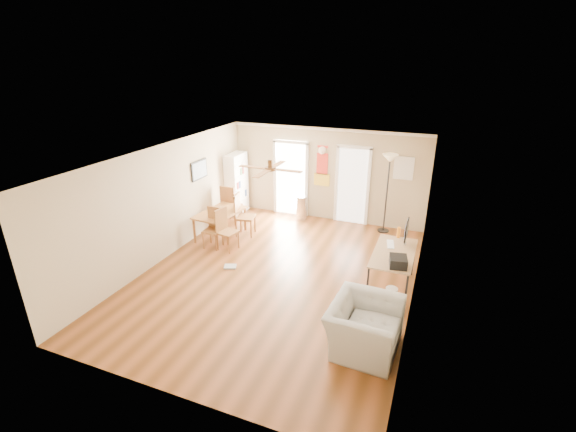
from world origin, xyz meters
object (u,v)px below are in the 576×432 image
at_px(computer_desk, 392,271).
at_px(printer, 398,262).
at_px(bookshelf, 237,184).
at_px(dining_chair_far, 232,204).
at_px(trash_can, 301,207).
at_px(wastebasket_a, 364,296).
at_px(dining_chair_near, 212,229).
at_px(dining_table, 221,224).
at_px(armchair, 364,326).
at_px(dining_chair_right_a, 245,215).
at_px(wastebasket_b, 391,294).
at_px(dining_chair_right_b, 228,230).
at_px(torchiere_lamp, 387,194).

xyz_separation_m(computer_desk, printer, (0.14, -0.53, 0.50)).
relative_size(bookshelf, dining_chair_far, 1.65).
bearing_deg(trash_can, wastebasket_a, -54.53).
bearing_deg(dining_chair_near, dining_table, 101.28).
height_order(dining_chair_near, dining_chair_far, dining_chair_far).
distance_m(dining_chair_near, armchair, 4.72).
xyz_separation_m(bookshelf, dining_chair_right_a, (0.95, -1.32, -0.34)).
relative_size(dining_table, computer_desk, 0.88).
relative_size(dining_chair_far, armchair, 0.90).
height_order(dining_chair_right_a, armchair, dining_chair_right_a).
bearing_deg(wastebasket_b, dining_chair_right_b, 169.09).
relative_size(dining_chair_near, wastebasket_a, 3.38).
bearing_deg(dining_chair_right_a, computer_desk, -119.41).
bearing_deg(dining_chair_right_a, dining_chair_near, 145.64).
bearing_deg(bookshelf, torchiere_lamp, 2.68).
relative_size(dining_table, torchiere_lamp, 0.65).
height_order(dining_table, torchiere_lamp, torchiere_lamp).
xyz_separation_m(bookshelf, dining_chair_right_b, (0.95, -2.25, -0.39)).
distance_m(wastebasket_a, wastebasket_b, 0.55).
xyz_separation_m(dining_chair_right_b, torchiere_lamp, (3.33, 2.46, 0.54)).
distance_m(dining_chair_near, trash_can, 2.88).
bearing_deg(dining_table, armchair, -33.65).
bearing_deg(bookshelf, computer_desk, -28.40).
distance_m(dining_chair_near, computer_desk, 4.33).
relative_size(dining_chair_near, printer, 2.74).
bearing_deg(bookshelf, armchair, -44.06).
relative_size(torchiere_lamp, computer_desk, 1.36).
relative_size(dining_chair_near, computer_desk, 0.63).
distance_m(dining_chair_right_a, computer_desk, 4.12).
distance_m(dining_table, dining_chair_near, 0.65).
bearing_deg(wastebasket_a, printer, 15.83).
bearing_deg(armchair, trash_can, 33.59).
xyz_separation_m(dining_chair_near, armchair, (4.15, -2.24, -0.10)).
height_order(dining_table, wastebasket_b, dining_table).
relative_size(bookshelf, dining_chair_right_b, 1.78).
relative_size(dining_chair_right_a, armchair, 0.92).
relative_size(bookshelf, wastebasket_a, 6.19).
bearing_deg(dining_table, torchiere_lamp, 25.75).
distance_m(dining_chair_near, wastebasket_b, 4.47).
xyz_separation_m(dining_chair_near, trash_can, (1.38, 2.52, -0.15)).
height_order(dining_chair_right_b, wastebasket_b, dining_chair_right_b).
bearing_deg(dining_chair_far, computer_desk, 159.74).
distance_m(dining_chair_right_b, armchair, 4.38).
relative_size(torchiere_lamp, wastebasket_a, 7.24).
relative_size(dining_chair_right_a, wastebasket_b, 4.16).
bearing_deg(trash_can, dining_chair_right_a, -121.88).
bearing_deg(dining_table, wastebasket_a, -22.01).
distance_m(dining_chair_far, wastebasket_a, 4.99).
bearing_deg(trash_can, dining_chair_right_b, -111.41).
relative_size(printer, armchair, 0.30).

